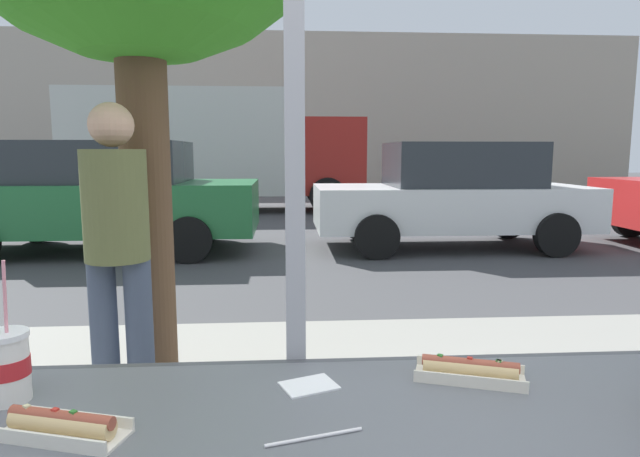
{
  "coord_description": "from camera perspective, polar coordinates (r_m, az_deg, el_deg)",
  "views": [
    {
      "loc": [
        -0.03,
        -1.28,
        1.49
      ],
      "look_at": [
        0.2,
        2.16,
        1.0
      ],
      "focal_mm": 30.08,
      "sensor_mm": 36.0,
      "label": 1
    }
  ],
  "objects": [
    {
      "name": "ground_plane",
      "position": [
        9.4,
        -3.6,
        -1.09
      ],
      "size": [
        60.0,
        60.0,
        0.0
      ],
      "primitive_type": "plane",
      "color": "#424244"
    },
    {
      "name": "sidewalk_strip",
      "position": [
        3.22,
        -3.1,
        -18.47
      ],
      "size": [
        16.0,
        2.8,
        0.11
      ],
      "primitive_type": "cube",
      "color": "gray",
      "rests_on": "ground"
    },
    {
      "name": "window_wall",
      "position": [
        1.41,
        -2.83,
        22.72
      ],
      "size": [
        2.94,
        0.2,
        2.9
      ],
      "color": "#2D2D33",
      "rests_on": "ground"
    },
    {
      "name": "building_facade_far",
      "position": [
        21.72,
        -3.81,
        12.1
      ],
      "size": [
        28.0,
        1.2,
        6.06
      ],
      "primitive_type": "cube",
      "color": "#A89E8E",
      "rests_on": "ground"
    },
    {
      "name": "soda_cup_right",
      "position": [
        1.35,
        -30.41,
        -12.45
      ],
      "size": [
        0.1,
        0.1,
        0.31
      ],
      "color": "silver",
      "rests_on": "window_counter"
    },
    {
      "name": "hotdog_tray_near",
      "position": [
        1.35,
        15.64,
        -14.3
      ],
      "size": [
        0.27,
        0.18,
        0.05
      ],
      "color": "beige",
      "rests_on": "window_counter"
    },
    {
      "name": "hotdog_tray_far",
      "position": [
        1.17,
        -25.76,
        -18.3
      ],
      "size": [
        0.26,
        0.16,
        0.05
      ],
      "color": "silver",
      "rests_on": "window_counter"
    },
    {
      "name": "loose_straw",
      "position": [
        1.07,
        -0.6,
        -21.31
      ],
      "size": [
        0.19,
        0.06,
        0.01
      ],
      "primitive_type": "cylinder",
      "rotation": [
        0.0,
        1.57,
        0.26
      ],
      "color": "white",
      "rests_on": "window_counter"
    },
    {
      "name": "napkin_wrapper",
      "position": [
        1.27,
        -1.18,
        -16.36
      ],
      "size": [
        0.14,
        0.13,
        0.0
      ],
      "primitive_type": "cube",
      "rotation": [
        0.0,
        0.0,
        0.37
      ],
      "color": "white",
      "rests_on": "window_counter"
    },
    {
      "name": "parked_car_green",
      "position": [
        8.69,
        -21.97,
        3.26
      ],
      "size": [
        4.55,
        2.07,
        1.66
      ],
      "color": "#236B38",
      "rests_on": "ground"
    },
    {
      "name": "parked_car_white",
      "position": [
        8.67,
        13.98,
        3.5
      ],
      "size": [
        4.22,
        1.9,
        1.65
      ],
      "color": "silver",
      "rests_on": "ground"
    },
    {
      "name": "box_truck",
      "position": [
        14.12,
        -11.41,
        8.54
      ],
      "size": [
        7.34,
        2.44,
        3.03
      ],
      "color": "beige",
      "rests_on": "ground"
    },
    {
      "name": "pedestrian",
      "position": [
        2.91,
        -20.76,
        -1.35
      ],
      "size": [
        0.32,
        0.32,
        1.63
      ],
      "color": "#3E485D",
      "rests_on": "sidewalk_strip"
    }
  ]
}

